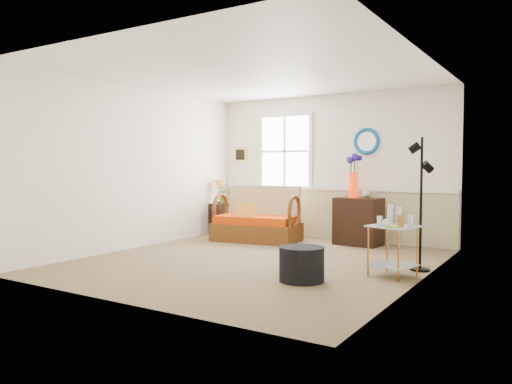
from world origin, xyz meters
The scene contains 19 objects.
floor centered at (0.00, 0.00, 0.00)m, with size 4.50×5.00×0.01m, color olive.
ceiling centered at (0.00, 0.00, 2.60)m, with size 4.50×5.00×0.01m, color white.
walls centered at (0.00, 0.00, 1.30)m, with size 4.51×5.01×2.60m.
wainscot centered at (0.00, 2.48, 0.45)m, with size 4.46×0.02×0.90m, color tan.
chair_rail centered at (0.00, 2.47, 0.92)m, with size 4.46×0.04×0.06m, color white.
window centered at (-0.90, 2.47, 1.60)m, with size 1.14×0.06×1.44m, color white, non-canonical shape.
picture centered at (-1.92, 2.48, 1.55)m, with size 0.28×0.03×0.28m, color gold.
mirror centered at (0.70, 2.48, 1.75)m, with size 0.47×0.47×0.07m, color #1173B3.
loveseat centered at (-0.98, 1.58, 0.48)m, with size 1.47×0.83×0.96m, color brown, non-canonical shape.
throw_pillow centered at (-1.13, 1.46, 0.50)m, with size 0.37×0.09×0.37m, color orange, non-canonical shape.
lamp_stand centered at (-2.05, 1.96, 0.30)m, with size 0.33×0.33×0.59m, color black, non-canonical shape.
table_lamp centered at (-2.05, 1.96, 0.82)m, with size 0.25×0.25×0.46m, color #C68128, non-canonical shape.
potted_plant centered at (-1.92, 1.93, 0.73)m, with size 0.31×0.34×0.27m, color #528231.
cabinet centered at (0.70, 2.11, 0.40)m, with size 0.74×0.48×0.79m, color black, non-canonical shape.
flower_vase centered at (0.60, 2.13, 1.15)m, with size 0.21×0.21×0.71m, color red, non-canonical shape.
side_table centered at (1.91, 0.04, 0.31)m, with size 0.49×0.49×0.62m, color #A36A25, non-canonical shape.
tabletop_items centered at (1.92, 0.05, 0.74)m, with size 0.39×0.39×0.23m, color silver, non-canonical shape.
floor_lamp centered at (2.10, 0.57, 0.85)m, with size 0.24×0.24×1.69m, color black, non-canonical shape.
ottoman centered at (1.09, -0.75, 0.20)m, with size 0.52×0.52×0.40m, color black.
Camera 1 is at (3.66, -5.85, 1.33)m, focal length 35.00 mm.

